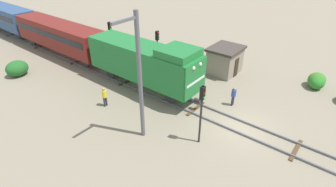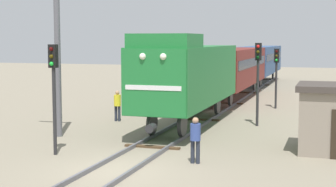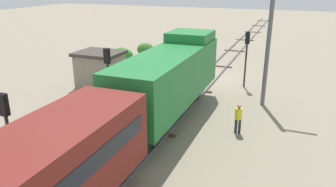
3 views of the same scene
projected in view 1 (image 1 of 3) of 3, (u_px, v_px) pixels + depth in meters
ground_plane at (240, 128)px, 19.23m from camera, size 140.81×140.81×0.00m
railway_track at (240, 127)px, 19.19m from camera, size 2.40×93.87×0.16m
locomotive at (144, 61)px, 22.83m from camera, size 2.90×11.60×4.60m
passenger_car_leading at (59, 34)px, 30.07m from camera, size 2.84×14.00×3.66m
passenger_car_trailing at (2, 14)px, 37.86m from camera, size 2.84×14.00×3.66m
traffic_signal_near at (202, 105)px, 16.37m from camera, size 0.32×0.34×4.32m
traffic_signal_mid at (157, 44)px, 25.74m from camera, size 0.32×0.34×4.34m
traffic_signal_far at (110, 32)px, 29.88m from camera, size 0.32×0.34×3.93m
worker_near_track at (234, 95)px, 21.33m from camera, size 0.38×0.38×1.70m
worker_by_signal at (104, 95)px, 21.24m from camera, size 0.38×0.38×1.70m
catenary_mast at (139, 77)px, 16.17m from camera, size 1.94×0.28×8.66m
relay_hut at (225, 60)px, 26.45m from camera, size 3.50×2.90×2.74m
bush_mid at (17, 68)px, 26.17m from camera, size 2.14×1.75×1.56m
bush_far at (317, 80)px, 24.24m from camera, size 1.86×1.53×1.36m
bush_back at (317, 82)px, 24.00m from camera, size 1.66×1.36×1.21m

